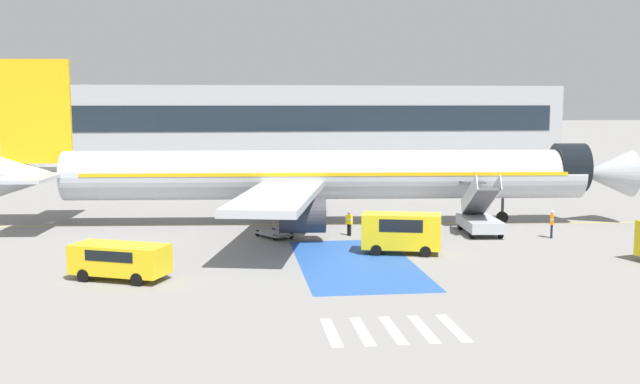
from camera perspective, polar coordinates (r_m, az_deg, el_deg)
name	(u,v)px	position (r m, az deg, el deg)	size (l,w,h in m)	color
ground_plane	(323,225)	(53.50, 0.23, -2.53)	(600.00, 600.00, 0.00)	gray
apron_leadline_yellow	(325,224)	(53.85, 0.40, -2.47)	(0.20, 80.80, 0.01)	gold
apron_stand_patch_blue	(356,263)	(40.98, 2.76, -5.44)	(6.23, 13.55, 0.01)	#2856A8
apron_walkway_bar_0	(331,332)	(29.01, 0.86, -10.63)	(0.44, 3.60, 0.01)	silver
apron_walkway_bar_1	(362,331)	(29.19, 3.24, -10.53)	(0.44, 3.60, 0.01)	silver
apron_walkway_bar_2	(393,330)	(29.41, 5.58, -10.42)	(0.44, 3.60, 0.01)	silver
apron_walkway_bar_3	(423,329)	(29.69, 7.88, -10.29)	(0.44, 3.60, 0.01)	silver
apron_walkway_bar_4	(453,328)	(30.01, 10.13, -10.14)	(0.44, 3.60, 0.01)	silver
airliner	(315,175)	(53.36, -0.37, 1.30)	(46.03, 31.73, 11.69)	#B7BCC4
boarding_stairs_forward	(480,219)	(50.99, 12.08, -2.01)	(2.57, 5.37, 4.12)	#ADB2BA
fuel_tanker	(204,171)	(75.85, -8.80, 1.56)	(2.76, 10.39, 3.62)	#38383D
service_van_1	(120,258)	(38.29, -15.00, -4.89)	(5.14, 3.71, 1.77)	yellow
service_van_2	(401,230)	(43.53, 6.23, -2.90)	(4.81, 2.95, 2.33)	yellow
baggage_cart	(274,233)	(48.71, -3.51, -3.17)	(2.61, 3.00, 0.87)	gray
ground_crew_0	(349,222)	(49.14, 2.24, -2.30)	(0.46, 0.47, 1.60)	black
ground_crew_1	(552,222)	(50.49, 17.25, -2.20)	(0.38, 0.49, 1.81)	#191E38
traffic_cone_0	(422,225)	(52.17, 7.80, -2.52)	(0.52, 0.52, 0.57)	orange
terminal_building	(219,121)	(121.93, -7.68, 5.35)	(110.38, 12.10, 11.36)	#9EA3A8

